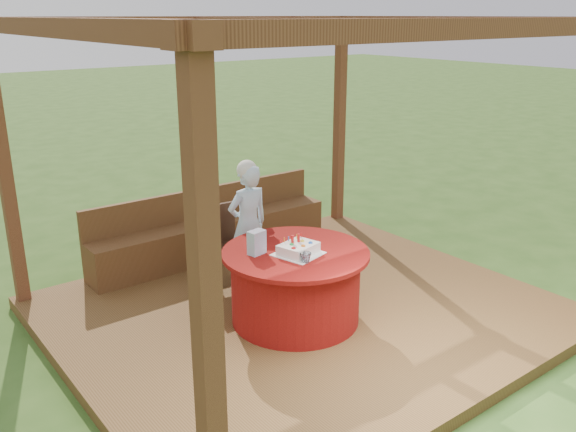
{
  "coord_description": "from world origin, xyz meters",
  "views": [
    {
      "loc": [
        -3.42,
        -4.19,
        2.86
      ],
      "look_at": [
        0.0,
        0.25,
        1.0
      ],
      "focal_mm": 38.0,
      "sensor_mm": 36.0,
      "label": 1
    }
  ],
  "objects_px": {
    "chair": "(223,242)",
    "bench": "(212,234)",
    "elderly_woman": "(248,222)",
    "birthday_cake": "(298,249)",
    "drinking_glass": "(306,258)",
    "gift_bag": "(257,242)",
    "table": "(295,285)"
  },
  "relations": [
    {
      "from": "chair",
      "to": "bench",
      "type": "bearing_deg",
      "value": 67.47
    },
    {
      "from": "table",
      "to": "gift_bag",
      "type": "distance_m",
      "value": 0.57
    },
    {
      "from": "table",
      "to": "elderly_woman",
      "type": "bearing_deg",
      "value": 81.85
    },
    {
      "from": "drinking_glass",
      "to": "table",
      "type": "bearing_deg",
      "value": 69.59
    },
    {
      "from": "table",
      "to": "elderly_woman",
      "type": "height_order",
      "value": "elderly_woman"
    },
    {
      "from": "bench",
      "to": "drinking_glass",
      "type": "bearing_deg",
      "value": -98.47
    },
    {
      "from": "chair",
      "to": "elderly_woman",
      "type": "height_order",
      "value": "elderly_woman"
    },
    {
      "from": "bench",
      "to": "elderly_woman",
      "type": "height_order",
      "value": "elderly_woman"
    },
    {
      "from": "table",
      "to": "birthday_cake",
      "type": "relative_size",
      "value": 2.99
    },
    {
      "from": "bench",
      "to": "elderly_woman",
      "type": "bearing_deg",
      "value": -94.98
    },
    {
      "from": "table",
      "to": "birthday_cake",
      "type": "bearing_deg",
      "value": -111.59
    },
    {
      "from": "birthday_cake",
      "to": "drinking_glass",
      "type": "height_order",
      "value": "birthday_cake"
    },
    {
      "from": "bench",
      "to": "gift_bag",
      "type": "bearing_deg",
      "value": -107.49
    },
    {
      "from": "elderly_woman",
      "to": "bench",
      "type": "bearing_deg",
      "value": 85.02
    },
    {
      "from": "bench",
      "to": "birthday_cake",
      "type": "xyz_separation_m",
      "value": [
        -0.25,
        -1.94,
        0.48
      ]
    },
    {
      "from": "table",
      "to": "drinking_glass",
      "type": "distance_m",
      "value": 0.48
    },
    {
      "from": "bench",
      "to": "chair",
      "type": "xyz_separation_m",
      "value": [
        -0.3,
        -0.73,
        0.19
      ]
    },
    {
      "from": "chair",
      "to": "birthday_cake",
      "type": "height_order",
      "value": "birthday_cake"
    },
    {
      "from": "birthday_cake",
      "to": "chair",
      "type": "bearing_deg",
      "value": 92.51
    },
    {
      "from": "chair",
      "to": "drinking_glass",
      "type": "height_order",
      "value": "chair"
    },
    {
      "from": "birthday_cake",
      "to": "gift_bag",
      "type": "bearing_deg",
      "value": 141.04
    },
    {
      "from": "birthday_cake",
      "to": "gift_bag",
      "type": "distance_m",
      "value": 0.38
    },
    {
      "from": "chair",
      "to": "gift_bag",
      "type": "relative_size",
      "value": 3.86
    },
    {
      "from": "table",
      "to": "drinking_glass",
      "type": "relative_size",
      "value": 13.94
    },
    {
      "from": "chair",
      "to": "elderly_woman",
      "type": "bearing_deg",
      "value": -34.44
    },
    {
      "from": "bench",
      "to": "elderly_woman",
      "type": "relative_size",
      "value": 2.24
    },
    {
      "from": "birthday_cake",
      "to": "drinking_glass",
      "type": "bearing_deg",
      "value": -109.92
    },
    {
      "from": "gift_bag",
      "to": "drinking_glass",
      "type": "relative_size",
      "value": 2.26
    },
    {
      "from": "drinking_glass",
      "to": "birthday_cake",
      "type": "bearing_deg",
      "value": 70.08
    },
    {
      "from": "drinking_glass",
      "to": "bench",
      "type": "bearing_deg",
      "value": 81.53
    },
    {
      "from": "table",
      "to": "chair",
      "type": "height_order",
      "value": "chair"
    },
    {
      "from": "table",
      "to": "drinking_glass",
      "type": "xyz_separation_m",
      "value": [
        -0.1,
        -0.27,
        0.39
      ]
    }
  ]
}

